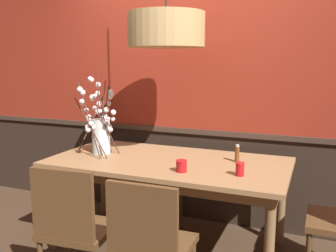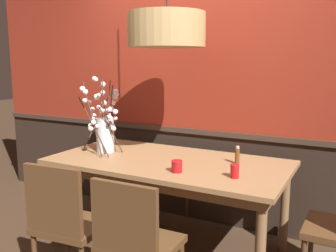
{
  "view_description": "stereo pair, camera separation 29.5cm",
  "coord_description": "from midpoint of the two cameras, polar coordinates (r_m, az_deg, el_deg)",
  "views": [
    {
      "loc": [
        1.12,
        -2.74,
        1.56
      ],
      "look_at": [
        0.0,
        0.0,
        1.05
      ],
      "focal_mm": 39.55,
      "sensor_mm": 36.0,
      "label": 1
    },
    {
      "loc": [
        1.39,
        -2.61,
        1.56
      ],
      "look_at": [
        0.0,
        0.0,
        1.05
      ],
      "focal_mm": 39.55,
      "sensor_mm": 36.0,
      "label": 2
    }
  ],
  "objects": [
    {
      "name": "ground_plane",
      "position": [
        3.34,
        2.66,
        -18.08
      ],
      "size": [
        24.0,
        24.0,
        0.0
      ],
      "primitive_type": "plane",
      "color": "#422D1E"
    },
    {
      "name": "back_wall",
      "position": [
        3.61,
        7.69,
        8.34
      ],
      "size": [
        5.21,
        0.14,
        2.98
      ],
      "color": "#2D2119",
      "rests_on": "ground"
    },
    {
      "name": "dining_table",
      "position": [
        3.08,
        2.76,
        -6.71
      ],
      "size": [
        1.94,
        0.99,
        0.77
      ],
      "color": "#997047",
      "rests_on": "ground"
    },
    {
      "name": "chair_near_side_right",
      "position": [
        2.31,
        -1.34,
        -17.2
      ],
      "size": [
        0.46,
        0.41,
        0.9
      ],
      "color": "brown",
      "rests_on": "ground"
    },
    {
      "name": "chair_far_side_left",
      "position": [
        4.03,
        4.33,
        -5.26
      ],
      "size": [
        0.43,
        0.44,
        0.9
      ],
      "color": "brown",
      "rests_on": "ground"
    },
    {
      "name": "chair_near_side_left",
      "position": [
        2.59,
        -12.3,
        -14.12
      ],
      "size": [
        0.48,
        0.44,
        0.93
      ],
      "color": "brown",
      "rests_on": "ground"
    },
    {
      "name": "vase_with_blossoms",
      "position": [
        3.32,
        -7.28,
        -0.46
      ],
      "size": [
        0.46,
        0.44,
        0.68
      ],
      "color": "silver",
      "rests_on": "dining_table"
    },
    {
      "name": "candle_holder_nearer_center",
      "position": [
        2.66,
        13.42,
        -6.81
      ],
      "size": [
        0.07,
        0.07,
        0.1
      ],
      "color": "red",
      "rests_on": "dining_table"
    },
    {
      "name": "candle_holder_nearer_edge",
      "position": [
        2.73,
        4.5,
        -6.24
      ],
      "size": [
        0.08,
        0.08,
        0.09
      ],
      "color": "red",
      "rests_on": "dining_table"
    },
    {
      "name": "condiment_bottle",
      "position": [
        3.01,
        13.42,
        -4.47
      ],
      "size": [
        0.04,
        0.04,
        0.14
      ],
      "color": "brown",
      "rests_on": "dining_table"
    },
    {
      "name": "pendant_lamp",
      "position": [
        3.01,
        2.69,
        14.58
      ],
      "size": [
        0.61,
        0.61,
        1.3
      ],
      "color": "tan"
    }
  ]
}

